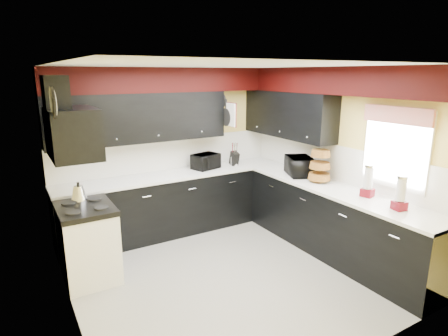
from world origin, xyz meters
The scene contains 35 objects.
ground centered at (0.00, 0.00, 0.00)m, with size 3.60×3.60×0.00m, color gray.
wall_back centered at (0.00, 1.80, 1.25)m, with size 3.60×0.06×2.50m, color #E0C666.
wall_right centered at (1.80, 0.00, 1.25)m, with size 0.06×3.60×2.50m, color #E0C666.
wall_left centered at (-1.80, 0.00, 1.25)m, with size 0.06×3.60×2.50m, color #E0C666.
ceiling centered at (0.00, 0.00, 2.50)m, with size 3.60×3.60×0.06m, color white.
cab_back centered at (0.00, 1.50, 0.45)m, with size 3.60×0.60×0.90m, color black.
cab_right centered at (1.50, -0.30, 0.45)m, with size 0.60×3.00×0.90m, color black.
counter_back centered at (0.00, 1.50, 0.92)m, with size 3.62×0.64×0.04m, color white.
counter_right centered at (1.50, -0.30, 0.92)m, with size 0.64×3.02×0.04m, color white.
splash_back centered at (0.00, 1.79, 1.19)m, with size 3.60×0.02×0.50m, color white.
splash_right centered at (1.79, 0.00, 1.19)m, with size 0.02×3.60×0.50m, color white.
upper_back centered at (-0.50, 1.62, 1.80)m, with size 2.60×0.35×0.70m, color black.
upper_right centered at (1.62, 0.90, 1.80)m, with size 0.35×1.80×0.70m, color black.
soffit_back centered at (0.00, 1.62, 2.33)m, with size 3.60×0.36×0.35m, color black.
soffit_right centered at (1.62, -0.18, 2.33)m, with size 0.36×3.24×0.35m, color black.
stove centered at (-1.50, 0.75, 0.43)m, with size 0.60×0.75×0.86m, color white.
cooktop centered at (-1.50, 0.75, 0.89)m, with size 0.62×0.77×0.06m, color black.
hood centered at (-1.55, 0.75, 1.78)m, with size 0.50×0.78×0.55m, color black.
hood_duct centered at (-1.68, 0.75, 2.20)m, with size 0.24×0.40×0.40m, color black.
window centered at (1.79, -0.90, 1.55)m, with size 0.03×0.86×0.96m, color white, non-canonical shape.
valance centered at (1.73, -0.90, 1.95)m, with size 0.04×0.88×0.20m, color red.
pan_top centered at (0.82, 1.55, 2.00)m, with size 0.03×0.22×0.40m, color black, non-canonical shape.
pan_mid centered at (0.82, 1.42, 1.75)m, with size 0.03×0.28×0.46m, color black, non-canonical shape.
pan_low centered at (0.82, 1.68, 1.72)m, with size 0.03×0.24×0.42m, color black, non-canonical shape.
cut_board centered at (0.83, 1.30, 1.80)m, with size 0.03×0.26×0.35m, color white.
baskets centered at (1.52, 0.05, 1.18)m, with size 0.27×0.27×0.50m, color brown, non-canonical shape.
clock centered at (-1.77, 0.25, 2.15)m, with size 0.03×0.30×0.30m, color black, non-canonical shape.
deco_plate centered at (1.77, -0.35, 2.25)m, with size 0.03×0.24×0.24m, color white, non-canonical shape.
toaster_oven centered at (0.51, 1.52, 1.06)m, with size 0.41×0.34×0.24m, color black.
microwave centered at (1.52, 0.46, 1.08)m, with size 0.50×0.34×0.27m, color black.
utensil_crock centered at (1.02, 1.48, 1.01)m, with size 0.13×0.13×0.14m, color silver.
knife_block centered at (1.01, 1.47, 1.05)m, with size 0.10×0.14×0.23m, color black.
kettle centered at (-1.51, 1.02, 1.01)m, with size 0.20×0.20×0.18m, color silver, non-canonical shape.
dispenser_a centered at (1.57, -0.73, 1.13)m, with size 0.14×0.14×0.37m, color maroon, non-canonical shape.
dispenser_b centered at (1.49, -1.22, 1.12)m, with size 0.13×0.13×0.36m, color #6A050B, non-canonical shape.
Camera 1 is at (-2.19, -3.61, 2.42)m, focal length 30.00 mm.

